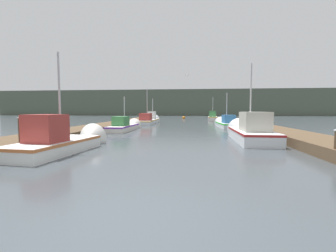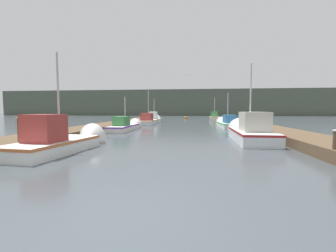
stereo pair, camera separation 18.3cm
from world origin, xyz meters
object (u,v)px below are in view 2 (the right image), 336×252
(fishing_boat_0, at_px, (63,141))
(mooring_piling_2, at_px, (156,116))
(fishing_boat_5, at_px, (154,119))
(fishing_boat_4, at_px, (149,121))
(fishing_boat_6, at_px, (214,118))
(fishing_boat_3, at_px, (227,123))
(seagull_lead, at_px, (188,75))
(fishing_boat_1, at_px, (249,131))
(mooring_piling_1, at_px, (21,136))
(channel_buoy, at_px, (186,118))
(fishing_boat_2, at_px, (127,126))

(fishing_boat_0, distance_m, mooring_piling_2, 31.86)
(fishing_boat_0, relative_size, fishing_boat_5, 0.93)
(fishing_boat_4, distance_m, fishing_boat_5, 4.19)
(fishing_boat_5, height_order, fishing_boat_6, fishing_boat_6)
(fishing_boat_4, height_order, fishing_boat_5, fishing_boat_4)
(fishing_boat_6, bearing_deg, fishing_boat_3, -83.85)
(fishing_boat_6, bearing_deg, seagull_lead, -108.68)
(fishing_boat_1, xyz_separation_m, mooring_piling_1, (-9.60, -5.32, 0.23))
(channel_buoy, bearing_deg, fishing_boat_5, -106.36)
(fishing_boat_5, height_order, channel_buoy, fishing_boat_5)
(channel_buoy, bearing_deg, fishing_boat_6, -59.80)
(fishing_boat_6, relative_size, mooring_piling_2, 3.98)
(fishing_boat_6, distance_m, channel_buoy, 9.57)
(fishing_boat_2, bearing_deg, channel_buoy, 81.54)
(fishing_boat_6, height_order, seagull_lead, seagull_lead)
(fishing_boat_2, height_order, fishing_boat_6, fishing_boat_6)
(fishing_boat_6, bearing_deg, fishing_boat_2, -110.90)
(fishing_boat_1, relative_size, mooring_piling_2, 4.73)
(fishing_boat_5, distance_m, mooring_piling_2, 9.65)
(fishing_boat_2, height_order, fishing_boat_3, fishing_boat_3)
(fishing_boat_1, xyz_separation_m, mooring_piling_2, (-9.90, 27.39, 0.15))
(channel_buoy, bearing_deg, mooring_piling_2, -144.83)
(fishing_boat_0, xyz_separation_m, seagull_lead, (4.69, 18.71, 5.45))
(fishing_boat_4, distance_m, mooring_piling_2, 13.82)
(fishing_boat_4, relative_size, seagull_lead, 11.15)
(fishing_boat_4, xyz_separation_m, mooring_piling_1, (-1.09, -18.96, 0.32))
(fishing_boat_6, distance_m, mooring_piling_1, 29.76)
(seagull_lead, bearing_deg, fishing_boat_1, -80.71)
(channel_buoy, height_order, seagull_lead, seagull_lead)
(fishing_boat_6, height_order, mooring_piling_2, fishing_boat_6)
(fishing_boat_4, relative_size, fishing_boat_6, 1.22)
(fishing_boat_5, relative_size, seagull_lead, 9.41)
(fishing_boat_2, xyz_separation_m, fishing_boat_6, (8.87, 17.52, 0.12))
(fishing_boat_0, bearing_deg, channel_buoy, 89.63)
(fishing_boat_2, xyz_separation_m, channel_buoy, (4.06, 25.78, -0.18))
(fishing_boat_4, bearing_deg, seagull_lead, 5.79)
(fishing_boat_2, bearing_deg, mooring_piling_1, -94.18)
(fishing_boat_1, relative_size, fishing_boat_6, 1.19)
(fishing_boat_2, relative_size, mooring_piling_2, 4.65)
(channel_buoy, xyz_separation_m, seagull_lead, (0.89, -16.80, 5.71))
(fishing_boat_6, height_order, channel_buoy, fishing_boat_6)
(fishing_boat_0, distance_m, fishing_boat_3, 16.58)
(fishing_boat_0, xyz_separation_m, fishing_boat_5, (-0.09, 22.27, -0.04))
(fishing_boat_0, relative_size, fishing_boat_6, 0.96)
(fishing_boat_5, xyz_separation_m, seagull_lead, (4.78, -3.56, 5.49))
(mooring_piling_1, bearing_deg, fishing_boat_1, 28.98)
(fishing_boat_5, xyz_separation_m, channel_buoy, (3.89, 13.24, -0.22))
(mooring_piling_1, height_order, mooring_piling_2, mooring_piling_1)
(fishing_boat_3, distance_m, mooring_piling_2, 20.36)
(fishing_boat_2, distance_m, fishing_boat_4, 8.36)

